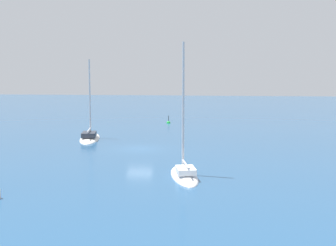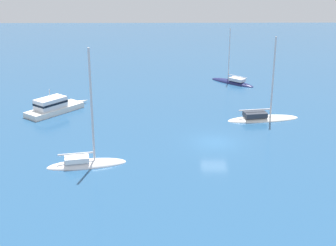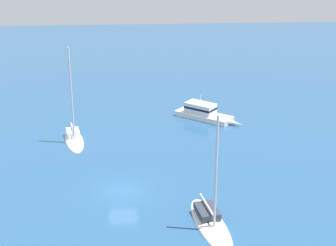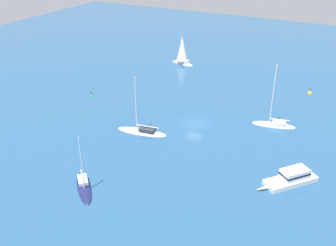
{
  "view_description": "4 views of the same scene",
  "coord_description": "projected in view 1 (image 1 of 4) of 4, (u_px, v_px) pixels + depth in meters",
  "views": [
    {
      "loc": [
        46.65,
        7.27,
        8.38
      ],
      "look_at": [
        1.08,
        2.95,
        2.78
      ],
      "focal_mm": 51.26,
      "sensor_mm": 36.0,
      "label": 1
    },
    {
      "loc": [
        4.93,
        42.92,
        17.1
      ],
      "look_at": [
        4.42,
        -3.83,
        0.61
      ],
      "focal_mm": 51.76,
      "sensor_mm": 36.0,
      "label": 2
    },
    {
      "loc": [
        -38.81,
        -1.02,
        20.5
      ],
      "look_at": [
        8.84,
        -4.51,
        2.68
      ],
      "focal_mm": 54.98,
      "sensor_mm": 36.0,
      "label": 3
    },
    {
      "loc": [
        22.43,
        -51.6,
        28.56
      ],
      "look_at": [
        -1.48,
        -6.41,
        2.54
      ],
      "focal_mm": 41.79,
      "sensor_mm": 36.0,
      "label": 4
    }
  ],
  "objects": [
    {
      "name": "ground_plane",
      "position": [
        140.0,
        149.0,
        47.8
      ],
      "size": [
        166.54,
        166.54,
        0.0
      ],
      "primitive_type": "plane",
      "color": "navy"
    },
    {
      "name": "sloop_1",
      "position": [
        90.0,
        137.0,
        54.16
      ],
      "size": [
        8.18,
        3.36,
        9.35
      ],
      "rotation": [
        0.0,
        0.0,
        3.3
      ],
      "color": "silver",
      "rests_on": "ground"
    },
    {
      "name": "sloop",
      "position": [
        184.0,
        174.0,
        35.92
      ],
      "size": [
        6.98,
        3.19,
        10.5
      ],
      "rotation": [
        0.0,
        0.0,
        3.34
      ],
      "color": "white",
      "rests_on": "ground"
    },
    {
      "name": "mooring_buoy",
      "position": [
        169.0,
        123.0,
        68.94
      ],
      "size": [
        0.55,
        0.55,
        1.34
      ],
      "color": "green",
      "rests_on": "ground"
    }
  ]
}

